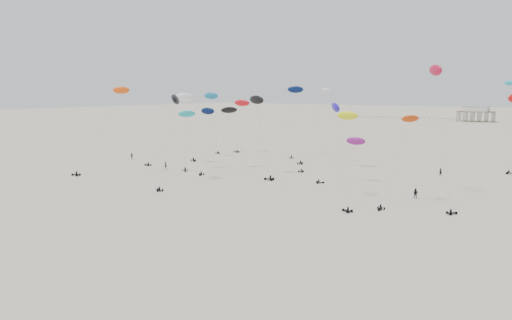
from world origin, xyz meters
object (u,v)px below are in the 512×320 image
Objects in this scene: pavilion_main at (476,115)px; spectator_0 at (166,169)px; rig_9 at (180,123)px; rig_0 at (224,122)px; rig_4 at (205,122)px.

spectator_0 is (-27.83, -245.46, -4.22)m from pavilion_main.
pavilion_main is 10.12× the size of spectator_0.
pavilion_main is 238.97m from rig_9.
rig_9 reaches higher than spectator_0.
rig_4 is at bearing -57.64° from rig_0.
rig_0 reaches higher than spectator_0.
pavilion_main is at bearing -11.84° from rig_9.
rig_4 is (-32.74, -224.24, 6.11)m from pavilion_main.
rig_4 reaches higher than spectator_0.
pavilion_main is at bearing -86.38° from spectator_0.
rig_9 is 14.01m from spectator_0.
spectator_0 is at bearing 49.41° from rig_4.
pavilion_main is 1.17× the size of rig_0.
rig_9 is at bearing 45.42° from rig_4.
rig_0 is 8.67× the size of spectator_0.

